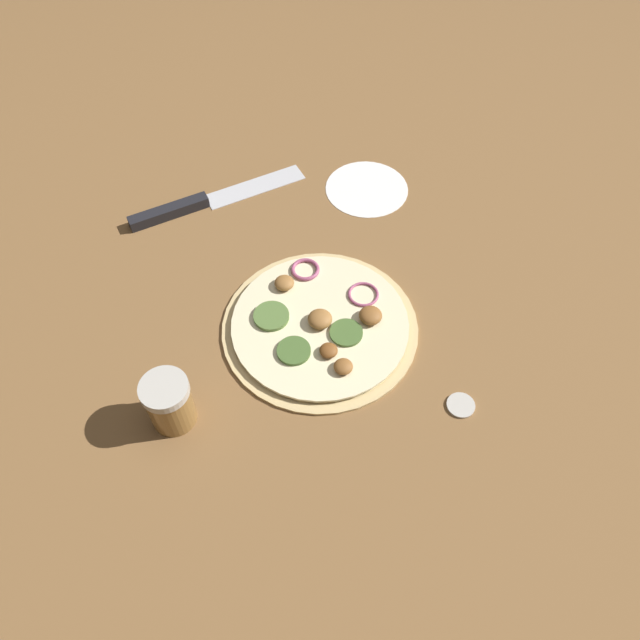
{
  "coord_description": "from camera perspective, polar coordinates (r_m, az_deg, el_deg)",
  "views": [
    {
      "loc": [
        -0.36,
        0.34,
        0.7
      ],
      "look_at": [
        0.0,
        0.0,
        0.02
      ],
      "focal_mm": 35.0,
      "sensor_mm": 36.0,
      "label": 1
    }
  ],
  "objects": [
    {
      "name": "knife",
      "position": [
        1.03,
        -11.64,
        10.25
      ],
      "size": [
        0.11,
        0.29,
        0.02
      ],
      "rotation": [
        0.0,
        0.0,
        4.43
      ],
      "color": "silver",
      "rests_on": "ground_plane"
    },
    {
      "name": "ground_plane",
      "position": [
        0.86,
        -0.0,
        -0.74
      ],
      "size": [
        3.0,
        3.0,
        0.0
      ],
      "primitive_type": "plane",
      "color": "brown"
    },
    {
      "name": "spice_jar",
      "position": [
        0.78,
        -13.62,
        -7.33
      ],
      "size": [
        0.06,
        0.06,
        0.08
      ],
      "color": "olive",
      "rests_on": "ground_plane"
    },
    {
      "name": "pizza",
      "position": [
        0.85,
        0.0,
        -0.42
      ],
      "size": [
        0.27,
        0.27,
        0.03
      ],
      "color": "#D6B77A",
      "rests_on": "ground_plane"
    },
    {
      "name": "loose_cap",
      "position": [
        0.81,
        12.76,
        -7.56
      ],
      "size": [
        0.04,
        0.04,
        0.01
      ],
      "color": "beige",
      "rests_on": "ground_plane"
    },
    {
      "name": "flour_patch",
      "position": [
        1.05,
        4.3,
        11.9
      ],
      "size": [
        0.14,
        0.14,
        0.0
      ],
      "color": "white",
      "rests_on": "ground_plane"
    }
  ]
}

